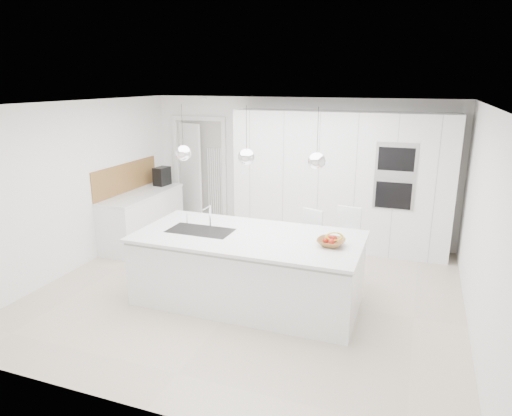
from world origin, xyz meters
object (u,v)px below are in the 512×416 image
(fruit_bowl, at_px, (331,242))
(island_base, at_px, (247,271))
(espresso_machine, at_px, (162,176))
(bar_stool_left, at_px, (310,248))
(bar_stool_right, at_px, (346,248))

(fruit_bowl, bearing_deg, island_base, -178.49)
(fruit_bowl, distance_m, espresso_machine, 4.17)
(fruit_bowl, relative_size, espresso_machine, 0.97)
(bar_stool_left, bearing_deg, island_base, -104.46)
(fruit_bowl, relative_size, bar_stool_left, 0.32)
(island_base, height_order, bar_stool_right, bar_stool_right)
(fruit_bowl, height_order, espresso_machine, espresso_machine)
(island_base, distance_m, bar_stool_left, 1.06)
(fruit_bowl, distance_m, bar_stool_right, 1.02)
(bar_stool_left, bearing_deg, fruit_bowl, -41.29)
(bar_stool_left, bearing_deg, espresso_machine, 177.94)
(bar_stool_left, bearing_deg, bar_stool_right, 32.35)
(fruit_bowl, bearing_deg, espresso_machine, 149.15)
(bar_stool_left, xyz_separation_m, bar_stool_right, (0.48, 0.10, 0.03))
(island_base, height_order, espresso_machine, espresso_machine)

